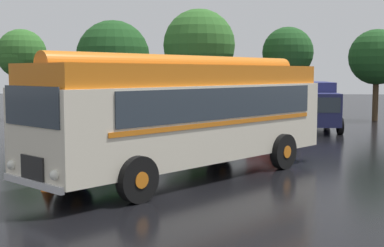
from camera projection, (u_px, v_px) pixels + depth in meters
name	position (u px, v px, depth m)	size (l,w,h in m)	color
ground_plane	(169.00, 176.00, 15.58)	(120.00, 120.00, 0.00)	black
vintage_bus	(189.00, 111.00, 15.29)	(8.36, 9.29, 3.49)	silver
car_near_left	(99.00, 114.00, 27.96)	(2.05, 4.25, 1.66)	navy
car_mid_left	(153.00, 115.00, 27.51)	(2.03, 4.24, 1.66)	#4C5156
car_mid_right	(206.00, 114.00, 27.79)	(1.99, 4.21, 1.66)	black
car_far_right	(261.00, 114.00, 27.92)	(1.97, 4.21, 1.66)	maroon
box_van	(312.00, 104.00, 28.09)	(2.41, 5.80, 2.50)	navy
tree_far_left	(21.00, 55.00, 33.50)	(3.10, 3.11, 5.73)	#4C3823
tree_left_of_centre	(112.00, 58.00, 34.31)	(4.72, 4.72, 6.35)	#4C3823
tree_centre	(198.00, 45.00, 33.37)	(4.49, 4.49, 6.96)	#4C3823
tree_right_of_centre	(287.00, 53.00, 33.29)	(3.17, 3.17, 5.84)	#4C3823
tree_far_right	(376.00, 57.00, 33.26)	(3.45, 3.45, 5.70)	#4C3823
traffic_cone	(48.00, 180.00, 13.54)	(0.36, 0.36, 0.55)	orange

